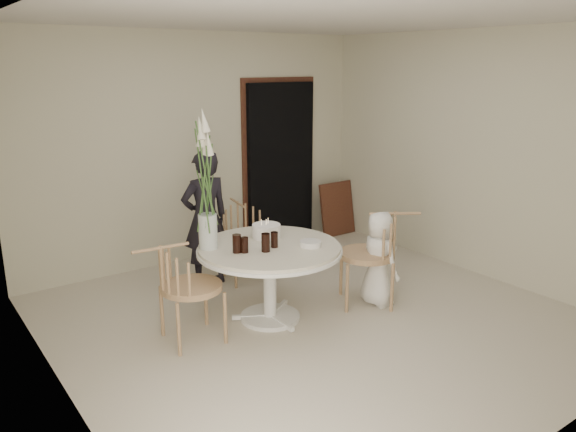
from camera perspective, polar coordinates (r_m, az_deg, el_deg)
ground at (r=5.40m, az=2.82°, el=-10.36°), size 4.50×4.50×0.00m
room_shell at (r=4.92m, az=3.07°, el=6.91°), size 4.50×4.50×4.50m
doorway at (r=7.42m, az=-0.78°, el=5.31°), size 1.00×0.10×2.10m
door_trim at (r=7.44m, az=-0.96°, el=5.81°), size 1.12×0.03×2.22m
table at (r=5.15m, az=-1.88°, el=-4.20°), size 1.33×1.33×0.73m
picture_frame at (r=7.87m, az=5.02°, el=0.74°), size 0.56×0.17×0.74m
chair_far at (r=6.26m, az=-4.72°, el=-1.37°), size 0.52×0.55×0.85m
chair_right at (r=5.59m, az=9.38°, el=-2.87°), size 0.72×0.71×0.95m
chair_left at (r=4.81m, az=-11.22°, el=-6.34°), size 0.57×0.53×0.91m
girl at (r=6.03m, az=-8.40°, el=-0.27°), size 0.54×0.36×1.47m
boy at (r=5.60m, az=9.23°, el=-4.31°), size 0.33×0.48×0.95m
birthday_cake at (r=5.33m, az=-2.21°, el=-1.52°), size 0.27×0.27×0.18m
cola_tumbler_a at (r=4.93m, az=-2.29°, el=-2.71°), size 0.09×0.09×0.16m
cola_tumbler_b at (r=5.04m, az=-1.40°, el=-2.42°), size 0.08×0.08×0.14m
cola_tumbler_c at (r=4.92m, az=-5.22°, el=-2.81°), size 0.10×0.10×0.16m
cola_tumbler_d at (r=4.92m, az=-4.43°, el=-2.95°), size 0.08×0.08×0.14m
plate_stack at (r=5.09m, az=2.30°, el=-2.83°), size 0.23×0.23×0.05m
flower_vase at (r=4.96m, az=-8.29°, el=2.44°), size 0.17×0.17×1.24m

